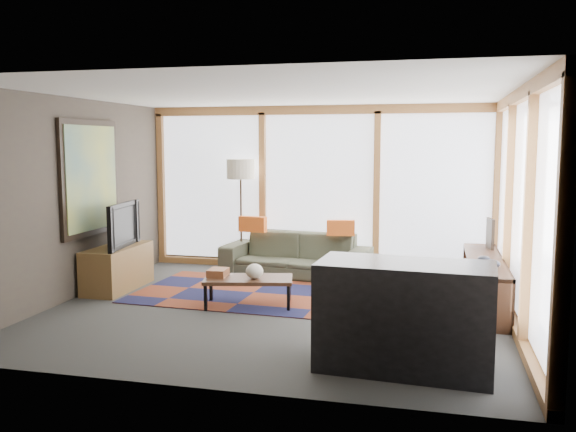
% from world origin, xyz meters
% --- Properties ---
extents(ground, '(5.50, 5.50, 0.00)m').
position_xyz_m(ground, '(0.00, 0.00, 0.00)').
color(ground, '#2F302D').
rests_on(ground, ground).
extents(room_envelope, '(5.52, 5.02, 2.62)m').
position_xyz_m(room_envelope, '(0.49, 0.56, 1.54)').
color(room_envelope, '#3D342E').
rests_on(room_envelope, ground).
extents(rug, '(3.19, 2.13, 0.01)m').
position_xyz_m(rug, '(-0.55, 0.69, 0.01)').
color(rug, maroon).
rests_on(rug, ground).
extents(sofa, '(2.30, 1.11, 0.65)m').
position_xyz_m(sofa, '(-0.24, 1.90, 0.32)').
color(sofa, '#3D3E2D').
rests_on(sofa, ground).
extents(pillow_left, '(0.45, 0.19, 0.24)m').
position_xyz_m(pillow_left, '(-0.94, 1.94, 0.77)').
color(pillow_left, '#D65A1C').
rests_on(pillow_left, sofa).
extents(pillow_right, '(0.43, 0.19, 0.23)m').
position_xyz_m(pillow_right, '(0.45, 1.89, 0.76)').
color(pillow_right, '#D65A1C').
rests_on(pillow_right, sofa).
extents(floor_lamp, '(0.44, 0.44, 1.77)m').
position_xyz_m(floor_lamp, '(-1.20, 2.17, 0.88)').
color(floor_lamp, '#2E2115').
rests_on(floor_lamp, ground).
extents(coffee_table, '(1.17, 0.76, 0.36)m').
position_xyz_m(coffee_table, '(-0.42, 0.05, 0.18)').
color(coffee_table, '#311D0E').
rests_on(coffee_table, ground).
extents(book_stack, '(0.24, 0.29, 0.09)m').
position_xyz_m(book_stack, '(-0.81, 0.04, 0.41)').
color(book_stack, brown).
rests_on(book_stack, coffee_table).
extents(vase, '(0.25, 0.25, 0.19)m').
position_xyz_m(vase, '(-0.33, 0.01, 0.45)').
color(vase, beige).
rests_on(vase, coffee_table).
extents(bookshelf, '(0.43, 2.37, 0.59)m').
position_xyz_m(bookshelf, '(2.43, 0.78, 0.30)').
color(bookshelf, '#311D0E').
rests_on(bookshelf, ground).
extents(bowl_a, '(0.21, 0.21, 0.10)m').
position_xyz_m(bowl_a, '(2.45, 0.20, 0.64)').
color(bowl_a, black).
rests_on(bowl_a, bookshelf).
extents(bowl_b, '(0.18, 0.18, 0.08)m').
position_xyz_m(bowl_b, '(2.39, 0.54, 0.63)').
color(bowl_b, black).
rests_on(bowl_b, bookshelf).
extents(shelf_picture, '(0.09, 0.32, 0.41)m').
position_xyz_m(shelf_picture, '(2.54, 1.56, 0.80)').
color(shelf_picture, black).
rests_on(shelf_picture, bookshelf).
extents(tv_console, '(0.50, 1.20, 0.60)m').
position_xyz_m(tv_console, '(-2.45, 0.48, 0.30)').
color(tv_console, brown).
rests_on(tv_console, ground).
extents(television, '(0.28, 1.07, 0.61)m').
position_xyz_m(television, '(-2.43, 0.45, 0.90)').
color(television, black).
rests_on(television, tv_console).
extents(bar_counter, '(1.57, 0.82, 0.97)m').
position_xyz_m(bar_counter, '(1.57, -1.65, 0.48)').
color(bar_counter, black).
rests_on(bar_counter, ground).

